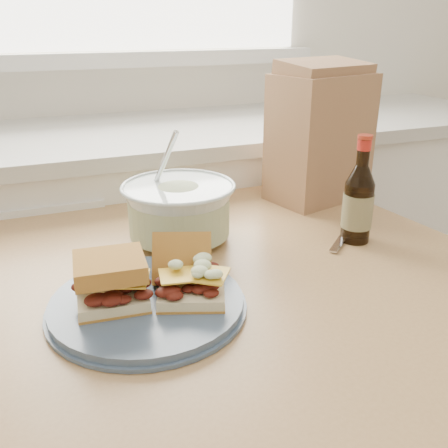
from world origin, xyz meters
name	(u,v)px	position (x,y,z in m)	size (l,w,h in m)	color
cabinet_run	(165,262)	(0.00, 1.70, 0.47)	(2.50, 0.64, 0.94)	white
dining_table	(236,325)	(-0.05, 0.95, 0.69)	(1.09, 1.09, 0.81)	tan
plate	(147,304)	(-0.24, 0.88, 0.82)	(0.31, 0.31, 0.02)	#44566E
sandwich_left	(111,281)	(-0.29, 0.89, 0.87)	(0.12, 0.11, 0.08)	#F6E7AD
sandwich_right	(188,276)	(-0.17, 0.88, 0.86)	(0.13, 0.17, 0.09)	#F6E7AD
coleslaw_bowl	(179,213)	(-0.11, 1.13, 0.87)	(0.24, 0.24, 0.24)	silver
beer_bottle	(358,203)	(0.23, 0.99, 0.90)	(0.06, 0.06, 0.23)	black
knife	(349,227)	(0.26, 1.04, 0.82)	(0.16, 0.15, 0.01)	silver
paper_bag	(320,138)	(0.30, 1.26, 0.97)	(0.24, 0.16, 0.31)	#9B6C4B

